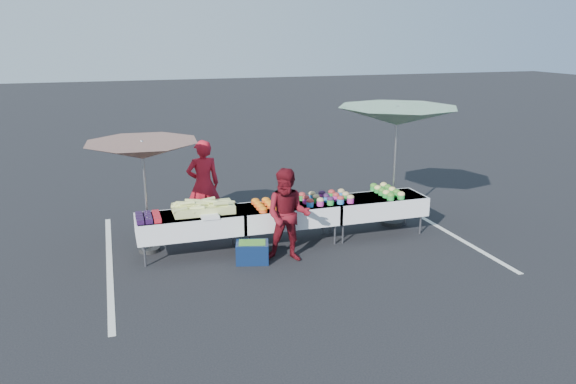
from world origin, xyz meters
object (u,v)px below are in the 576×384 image
object	(u,v)px
table_right	(376,205)
umbrella_right	(397,117)
customer	(288,215)
table_center	(288,214)
vendor	(203,184)
storage_bin	(252,252)
table_left	(190,223)
umbrella_left	(142,151)

from	to	relation	value
table_right	umbrella_right	size ratio (longest dim) A/B	0.68
table_right	customer	bearing A→B (deg)	-159.84
table_center	vendor	size ratio (longest dim) A/B	1.04
table_right	storage_bin	world-z (taller)	table_right
table_left	table_center	bearing A→B (deg)	0.00
table_right	table_left	bearing A→B (deg)	180.00
table_center	storage_bin	size ratio (longest dim) A/B	2.93
table_right	umbrella_left	distance (m)	4.50
umbrella_left	customer	bearing A→B (deg)	-27.00
table_right	customer	world-z (taller)	customer
table_left	table_center	distance (m)	1.80
table_left	storage_bin	distance (m)	1.22
table_right	umbrella_left	bearing A→B (deg)	174.69
storage_bin	umbrella_left	bearing A→B (deg)	162.56
vendor	storage_bin	xyz separation A→B (m)	(0.47, -2.05, -0.71)
table_left	umbrella_left	bearing A→B (deg)	150.26
table_left	customer	xyz separation A→B (m)	(1.56, -0.75, 0.23)
storage_bin	table_left	bearing A→B (deg)	160.63
umbrella_right	storage_bin	distance (m)	3.95
storage_bin	customer	bearing A→B (deg)	5.73
table_center	umbrella_left	distance (m)	2.83
storage_bin	table_right	bearing A→B (deg)	28.84
vendor	table_left	bearing A→B (deg)	68.92
table_left	table_right	xyz separation A→B (m)	(3.60, 0.00, 0.00)
customer	umbrella_right	bearing A→B (deg)	47.40
table_center	storage_bin	world-z (taller)	table_center
umbrella_right	vendor	bearing A→B (deg)	164.93
table_center	table_right	bearing A→B (deg)	0.00
table_center	storage_bin	distance (m)	1.14
vendor	table_right	bearing A→B (deg)	153.73
customer	table_center	bearing A→B (deg)	95.72
vendor	umbrella_left	world-z (taller)	umbrella_left
table_left	umbrella_right	world-z (taller)	umbrella_right
vendor	storage_bin	bearing A→B (deg)	100.77
table_center	customer	bearing A→B (deg)	-107.96
table_center	vendor	distance (m)	1.95
table_right	vendor	distance (m)	3.43
table_center	umbrella_right	distance (m)	2.91
table_center	customer	xyz separation A→B (m)	(-0.24, -0.75, 0.23)
table_left	storage_bin	xyz separation A→B (m)	(0.95, -0.65, -0.40)
umbrella_right	storage_bin	bearing A→B (deg)	-161.97
customer	umbrella_right	distance (m)	3.18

